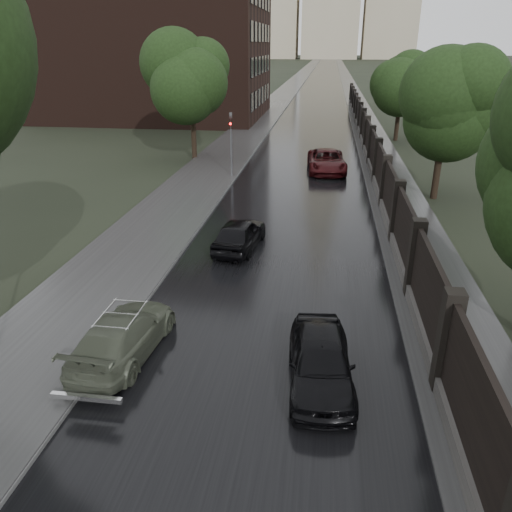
% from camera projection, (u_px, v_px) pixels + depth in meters
% --- Properties ---
extents(road, '(8.00, 420.00, 0.02)m').
position_uv_depth(road, '(326.00, 67.00, 181.34)').
color(road, black).
rests_on(road, ground).
extents(sidewalk_left, '(4.00, 420.00, 0.16)m').
position_uv_depth(sidewalk_left, '(310.00, 67.00, 182.08)').
color(sidewalk_left, '#2D2D2D').
rests_on(sidewalk_left, ground).
extents(verge_right, '(3.00, 420.00, 0.08)m').
position_uv_depth(verge_right, '(342.00, 67.00, 180.63)').
color(verge_right, '#2D2D2D').
rests_on(verge_right, ground).
extents(fence_right, '(0.45, 75.72, 2.70)m').
position_uv_depth(fence_right, '(369.00, 145.00, 36.45)').
color(fence_right, '#383533').
rests_on(fence_right, ground).
extents(tree_left_far, '(4.25, 4.25, 7.39)m').
position_uv_depth(tree_left_far, '(191.00, 84.00, 34.56)').
color(tree_left_far, black).
rests_on(tree_left_far, ground).
extents(tree_right_b, '(4.08, 4.08, 7.01)m').
position_uv_depth(tree_right_b, '(447.00, 105.00, 25.41)').
color(tree_right_b, black).
rests_on(tree_right_b, ground).
extents(tree_right_c, '(4.08, 4.08, 7.01)m').
position_uv_depth(tree_right_c, '(402.00, 81.00, 41.81)').
color(tree_right_c, black).
rests_on(tree_right_c, ground).
extents(traffic_light, '(0.16, 0.32, 4.00)m').
position_uv_depth(traffic_light, '(231.00, 139.00, 30.65)').
color(traffic_light, '#59595E').
rests_on(traffic_light, ground).
extents(brick_building, '(24.00, 18.00, 20.00)m').
position_uv_depth(brick_building, '(151.00, 22.00, 54.02)').
color(brick_building, black).
rests_on(brick_building, ground).
extents(volga_sedan, '(2.00, 4.31, 1.22)m').
position_uv_depth(volga_sedan, '(123.00, 335.00, 13.39)').
color(volga_sedan, '#4C5342').
rests_on(volga_sedan, ground).
extents(hatchback_left, '(1.96, 3.93, 1.29)m').
position_uv_depth(hatchback_left, '(239.00, 234.00, 20.40)').
color(hatchback_left, black).
rests_on(hatchback_left, ground).
extents(car_right_near, '(1.84, 3.97, 1.31)m').
position_uv_depth(car_right_near, '(321.00, 361.00, 12.21)').
color(car_right_near, black).
rests_on(car_right_near, ground).
extents(car_right_far, '(2.76, 5.30, 1.43)m').
position_uv_depth(car_right_far, '(327.00, 161.00, 32.73)').
color(car_right_far, black).
rests_on(car_right_far, ground).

